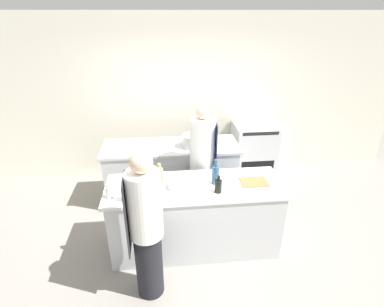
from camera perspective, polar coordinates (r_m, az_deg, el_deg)
ground_plane at (r=4.12m, az=0.52°, el=-16.94°), size 16.00×16.00×0.00m
wall_back at (r=5.35m, az=-1.97°, el=10.50°), size 8.00×0.06×2.80m
prep_counter at (r=3.83m, az=0.54°, el=-11.86°), size 2.12×0.74×0.91m
pass_counter at (r=4.81m, az=-3.91°, el=-3.46°), size 2.09×0.73×0.91m
oven_range at (r=5.53m, az=11.54°, el=0.53°), size 0.72×0.66×0.99m
chef_at_prep_near at (r=3.06m, az=-8.75°, el=-13.91°), size 0.35×0.33×1.69m
chef_at_stove at (r=4.15m, az=2.02°, el=-2.02°), size 0.38×0.36×1.72m
bottle_olive_oil at (r=3.55m, az=4.51°, el=-3.93°), size 0.09×0.09×0.32m
bottle_vinegar at (r=3.62m, az=-6.22°, el=-4.00°), size 0.09×0.09×0.24m
bottle_wine at (r=3.41m, az=5.03°, el=-6.12°), size 0.08×0.08×0.21m
bottle_cooking_oil at (r=3.43m, az=-15.56°, el=-7.00°), size 0.07×0.07×0.19m
bottle_sauce at (r=3.31m, az=-12.28°, el=-7.25°), size 0.09×0.09×0.27m
bowl_mixing_large at (r=3.65m, az=-10.79°, el=-5.19°), size 0.28×0.28×0.06m
bowl_prep_small at (r=3.48m, az=-7.96°, el=-6.35°), size 0.18×0.18×0.09m
bowl_ceramic_blue at (r=3.53m, az=-2.59°, el=-5.72°), size 0.27×0.27×0.08m
cup at (r=3.35m, az=-6.56°, el=-7.74°), size 0.07×0.07×0.08m
cutting_board at (r=3.70m, az=11.77°, el=-5.32°), size 0.33×0.24×0.01m
stockpot at (r=4.52m, az=0.13°, el=2.43°), size 0.31×0.31×0.19m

